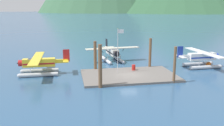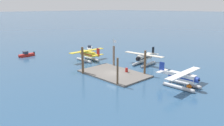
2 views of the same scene
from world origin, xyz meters
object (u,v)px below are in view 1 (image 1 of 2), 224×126
(flagpole, at_px, (118,46))
(seaplane_yellow_port_fwd, at_px, (39,65))
(seaplane_white_stbd_fwd, at_px, (202,58))
(seaplane_cream_bow_centre, at_px, (112,53))
(fuel_drum, at_px, (134,67))
(mooring_buoy, at_px, (209,64))

(flagpole, relative_size, seaplane_yellow_port_fwd, 0.66)
(seaplane_white_stbd_fwd, height_order, seaplane_cream_bow_centre, same)
(flagpole, relative_size, seaplane_white_stbd_fwd, 0.66)
(flagpole, bearing_deg, fuel_drum, 23.05)
(seaplane_yellow_port_fwd, height_order, seaplane_cream_bow_centre, same)
(flagpole, height_order, seaplane_cream_bow_centre, flagpole)
(mooring_buoy, bearing_deg, seaplane_cream_bow_centre, 154.59)
(mooring_buoy, bearing_deg, flagpole, -172.89)
(mooring_buoy, height_order, seaplane_yellow_port_fwd, seaplane_yellow_port_fwd)
(seaplane_yellow_port_fwd, relative_size, seaplane_white_stbd_fwd, 1.00)
(flagpole, distance_m, seaplane_yellow_port_fwd, 12.56)
(seaplane_white_stbd_fwd, bearing_deg, mooring_buoy, 1.78)
(seaplane_yellow_port_fwd, distance_m, seaplane_cream_bow_centre, 14.78)
(fuel_drum, bearing_deg, seaplane_cream_bow_centre, 103.03)
(mooring_buoy, bearing_deg, seaplane_white_stbd_fwd, -178.22)
(mooring_buoy, height_order, seaplane_cream_bow_centre, seaplane_cream_bow_centre)
(fuel_drum, relative_size, mooring_buoy, 0.98)
(mooring_buoy, xyz_separation_m, seaplane_cream_bow_centre, (-15.77, 7.49, 1.13))
(fuel_drum, height_order, mooring_buoy, fuel_drum)
(seaplane_yellow_port_fwd, height_order, seaplane_white_stbd_fwd, same)
(fuel_drum, relative_size, seaplane_cream_bow_centre, 0.08)
(seaplane_yellow_port_fwd, xyz_separation_m, seaplane_white_stbd_fwd, (27.20, -0.21, 0.00))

